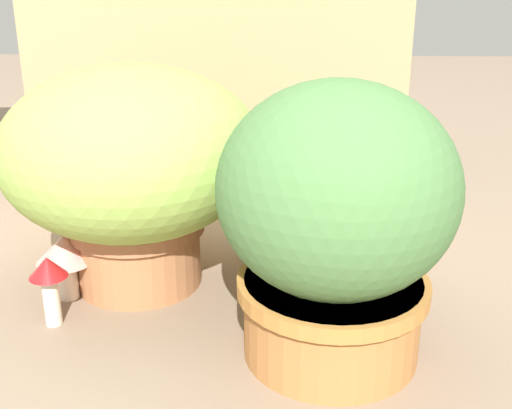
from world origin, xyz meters
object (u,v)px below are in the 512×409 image
Objects in this scene: leafy_planter at (336,219)px; cat at (316,211)px; mushroom_ornament_pink at (66,252)px; mushroom_ornament_red at (49,278)px; grass_planter at (132,162)px.

leafy_planter is 0.32m from cat.
mushroom_ornament_pink is 0.99× the size of mushroom_ornament_red.
mushroom_ornament_pink is 0.10m from mushroom_ornament_red.
grass_planter is at bearing -168.02° from cat.
mushroom_ornament_pink is at bearing -163.45° from cat.
mushroom_ornament_red is (-0.46, 0.07, -0.14)m from leafy_planter.
leafy_planter is at bearing -19.75° from mushroom_ornament_pink.
grass_planter is 3.79× the size of mushroom_ornament_pink.
grass_planter is at bearing 53.53° from mushroom_ornament_red.
mushroom_ornament_pink is (-0.12, -0.06, -0.15)m from grass_planter.
grass_planter is 0.37m from cat.
leafy_planter is 0.49m from mushroom_ornament_red.
grass_planter is 0.42m from leafy_planter.
cat is 2.79× the size of mushroom_ornament_pink.
cat is (-0.01, 0.30, -0.11)m from leafy_planter.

